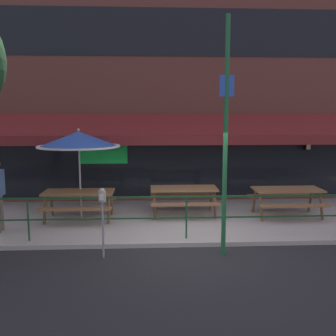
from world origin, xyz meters
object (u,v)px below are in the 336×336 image
picnic_table_right (287,194)px  patio_umbrella_left (79,140)px  picnic_table_centre (184,193)px  street_sign_pole (226,137)px  picnic_table_left (79,197)px  parking_meter_near (102,202)px

picnic_table_right → patio_umbrella_left: bearing=178.1°
picnic_table_centre → picnic_table_right: 2.78m
picnic_table_right → patio_umbrella_left: (-5.53, 0.18, 1.47)m
picnic_table_right → street_sign_pole: size_ratio=0.38×
picnic_table_left → patio_umbrella_left: size_ratio=0.76×
patio_umbrella_left → street_sign_pole: (3.33, -2.60, 0.23)m
picnic_table_left → patio_umbrella_left: patio_umbrella_left is taller
picnic_table_right → parking_meter_near: (-4.63, -2.45, 0.44)m
picnic_table_right → parking_meter_near: bearing=-152.1°
picnic_table_left → picnic_table_centre: bearing=7.0°
patio_umbrella_left → parking_meter_near: patio_umbrella_left is taller
parking_meter_near → picnic_table_left: bearing=110.8°
picnic_table_centre → parking_meter_near: bearing=-124.3°
parking_meter_near → picnic_table_centre: bearing=55.7°
picnic_table_left → parking_meter_near: bearing=-69.2°
picnic_table_right → street_sign_pole: (-2.20, -2.41, 1.71)m
picnic_table_left → picnic_table_centre: (2.77, 0.34, 0.00)m
patio_umbrella_left → picnic_table_right: bearing=-1.9°
picnic_table_left → parking_meter_near: parking_meter_near is taller
picnic_table_right → parking_meter_near: parking_meter_near is taller
picnic_table_left → picnic_table_centre: 2.79m
picnic_table_left → picnic_table_right: same height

